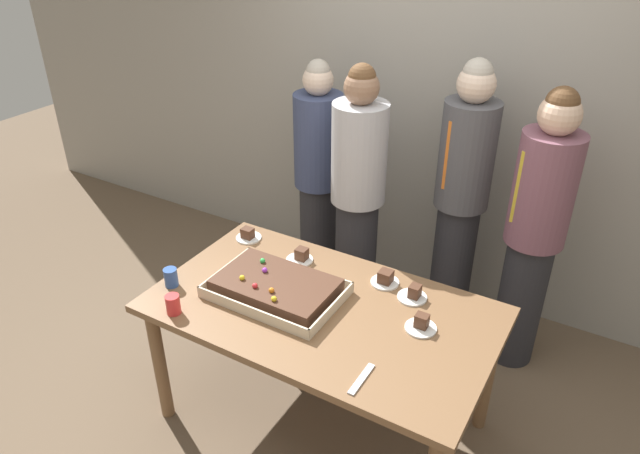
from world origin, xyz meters
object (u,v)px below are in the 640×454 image
plated_slice_near_right (421,325)px  plated_slice_far_right (248,235)px  plated_slice_near_left (413,294)px  plated_slice_center_front (385,279)px  cake_server_utensil (361,379)px  sheet_cake (276,288)px  drink_cup_nearest (171,277)px  party_table (322,321)px  plated_slice_far_left (301,257)px  person_far_right_suit (461,198)px  drink_cup_middle (173,304)px  person_serving_front (318,178)px  person_green_shirt_behind (358,200)px  person_striped_tie_right (535,231)px

plated_slice_near_right → plated_slice_far_right: 1.21m
plated_slice_near_right → plated_slice_near_left: bearing=121.3°
plated_slice_center_front → cake_server_utensil: (0.21, -0.68, -0.02)m
sheet_cake → drink_cup_nearest: 0.55m
party_table → plated_slice_near_left: (0.36, 0.29, 0.11)m
plated_slice_far_left → cake_server_utensil: 0.95m
party_table → person_far_right_suit: 1.24m
sheet_cake → drink_cup_middle: sheet_cake is taller
plated_slice_far_left → person_serving_front: bearing=114.4°
drink_cup_middle → person_green_shirt_behind: (0.34, 1.28, 0.08)m
party_table → drink_cup_nearest: bearing=-162.6°
plated_slice_far_right → person_far_right_suit: 1.30m
plated_slice_near_left → person_green_shirt_behind: 0.85m
drink_cup_middle → plated_slice_near_left: bearing=36.2°
person_serving_front → drink_cup_nearest: bearing=-24.0°
party_table → plated_slice_near_right: 0.50m
plated_slice_near_right → person_far_right_suit: 1.11m
party_table → plated_slice_near_left: size_ratio=11.28×
plated_slice_center_front → person_serving_front: 1.16m
party_table → plated_slice_far_right: plated_slice_far_right is taller
plated_slice_far_left → cake_server_utensil: bearing=-42.4°
plated_slice_center_front → person_far_right_suit: bearing=82.6°
plated_slice_near_right → plated_slice_far_left: plated_slice_near_right is taller
plated_slice_near_right → cake_server_utensil: 0.45m
plated_slice_center_front → party_table: bearing=-118.3°
party_table → drink_cup_nearest: 0.81m
person_serving_front → person_striped_tie_right: bearing=67.2°
party_table → drink_cup_middle: drink_cup_middle is taller
plated_slice_far_left → plated_slice_far_right: (-0.39, 0.04, -0.00)m
person_green_shirt_behind → drink_cup_middle: bearing=-15.3°
person_serving_front → person_striped_tie_right: (1.45, -0.06, 0.04)m
person_striped_tie_right → person_green_shirt_behind: bearing=-36.8°
plated_slice_far_left → person_striped_tie_right: 1.32m
sheet_cake → person_striped_tie_right: (1.01, 1.09, 0.08)m
plated_slice_far_left → person_striped_tie_right: (1.07, 0.76, 0.10)m
cake_server_utensil → person_serving_front: 1.81m
person_striped_tie_right → person_far_right_suit: bearing=-60.8°
sheet_cake → plated_slice_near_left: size_ratio=4.39×
drink_cup_nearest → plated_slice_near_left: bearing=25.4°
drink_cup_middle → cake_server_utensil: drink_cup_middle is taller
sheet_cake → person_far_right_suit: person_far_right_suit is taller
plated_slice_far_left → person_green_shirt_behind: bearing=84.8°
cake_server_utensil → person_green_shirt_behind: person_green_shirt_behind is taller
person_striped_tie_right → plated_slice_far_left: bearing=-11.8°
plated_slice_center_front → cake_server_utensil: plated_slice_center_front is taller
drink_cup_middle → plated_slice_near_right: bearing=24.7°
drink_cup_nearest → person_green_shirt_behind: person_green_shirt_behind is taller
plated_slice_center_front → drink_cup_nearest: bearing=-148.5°
party_table → person_serving_front: (-0.68, 1.12, 0.18)m
drink_cup_middle → cake_server_utensil: (0.99, 0.06, -0.05)m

